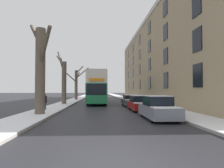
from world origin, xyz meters
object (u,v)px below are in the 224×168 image
double_decker_bus (97,86)px  parked_car_2 (131,101)px  parked_car_1 (140,104)px  pedestrian_left_sidewalk (45,102)px  bare_tree_left_2 (76,83)px  bare_tree_left_1 (64,80)px  bare_tree_left_0 (40,69)px  oncoming_van (96,93)px  parked_car_0 (158,108)px

double_decker_bus → parked_car_2: 6.53m
double_decker_bus → parked_car_1: double_decker_bus is taller
double_decker_bus → pedestrian_left_sidewalk: (-4.55, -10.30, -1.60)m
parked_car_2 → bare_tree_left_2: bearing=118.7°
bare_tree_left_1 → bare_tree_left_0: bearing=-88.6°
bare_tree_left_2 → double_decker_bus: bare_tree_left_2 is taller
parked_car_1 → pedestrian_left_sidewalk: bearing=-179.1°
bare_tree_left_1 → parked_car_1: size_ratio=1.70×
bare_tree_left_2 → parked_car_2: bare_tree_left_2 is taller
bare_tree_left_0 → bare_tree_left_1: size_ratio=0.96×
bare_tree_left_1 → double_decker_bus: bare_tree_left_1 is taller
double_decker_bus → parked_car_2: double_decker_bus is taller
double_decker_bus → oncoming_van: 20.76m
bare_tree_left_1 → parked_car_0: bare_tree_left_1 is taller
bare_tree_left_2 → oncoming_van: size_ratio=1.31×
parked_car_0 → bare_tree_left_1: bearing=121.9°
double_decker_bus → parked_car_1: bearing=-68.0°
parked_car_0 → pedestrian_left_sidewalk: (-8.65, 5.44, 0.18)m
parked_car_0 → parked_car_1: bearing=90.0°
bare_tree_left_0 → parked_car_1: size_ratio=1.63×
bare_tree_left_1 → parked_car_2: bearing=-16.7°
bare_tree_left_0 → parked_car_1: (8.13, 3.46, -2.81)m
parked_car_0 → double_decker_bus: bearing=104.6°
bare_tree_left_1 → bare_tree_left_2: bare_tree_left_1 is taller
parked_car_1 → pedestrian_left_sidewalk: pedestrian_left_sidewalk is taller
bare_tree_left_2 → parked_car_1: bare_tree_left_2 is taller
bare_tree_left_0 → bare_tree_left_1: bare_tree_left_1 is taller
pedestrian_left_sidewalk → bare_tree_left_0: bearing=-26.8°
double_decker_bus → parked_car_1: (4.11, -10.16, -1.82)m
parked_car_1 → parked_car_2: parked_car_1 is taller
bare_tree_left_2 → double_decker_bus: (3.99, -10.06, -0.78)m
oncoming_van → bare_tree_left_1: bearing=-99.8°
bare_tree_left_0 → double_decker_bus: (4.02, 13.62, -0.99)m
double_decker_bus → oncoming_van: bearing=91.0°
double_decker_bus → parked_car_0: size_ratio=2.66×
bare_tree_left_2 → parked_car_2: 17.07m
parked_car_2 → double_decker_bus: bearing=130.9°
double_decker_bus → parked_car_2: size_ratio=2.75×
parked_car_0 → oncoming_van: oncoming_van is taller
bare_tree_left_0 → parked_car_0: bearing=-14.6°
bare_tree_left_0 → parked_car_1: 9.27m
bare_tree_left_1 → double_decker_bus: 4.89m
parked_car_1 → parked_car_2: size_ratio=1.03×
bare_tree_left_1 → parked_car_2: (8.41, -2.52, -2.56)m
bare_tree_left_2 → bare_tree_left_0: bearing=-90.1°
parked_car_0 → oncoming_van: size_ratio=0.85×
bare_tree_left_1 → double_decker_bus: (4.30, 2.21, -0.72)m
parked_car_1 → parked_car_2: bearing=90.0°
parked_car_1 → parked_car_2: 5.43m
bare_tree_left_1 → double_decker_bus: bearing=27.2°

